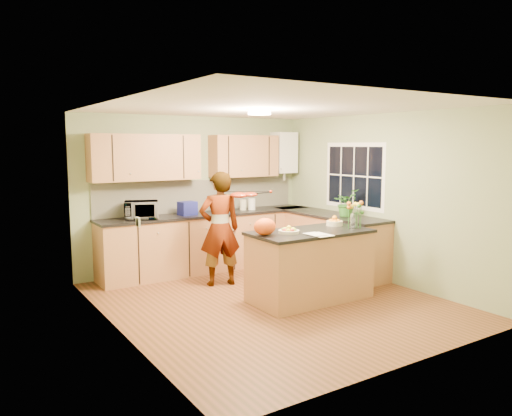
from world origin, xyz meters
TOP-DOWN VIEW (x-y plane):
  - floor at (0.00, 0.00)m, footprint 4.50×4.50m
  - ceiling at (0.00, 0.00)m, footprint 4.00×4.50m
  - wall_back at (0.00, 2.25)m, footprint 4.00×0.02m
  - wall_front at (0.00, -2.25)m, footprint 4.00×0.02m
  - wall_left at (-2.00, 0.00)m, footprint 0.02×4.50m
  - wall_right at (2.00, 0.00)m, footprint 0.02×4.50m
  - back_counter at (0.10, 1.95)m, footprint 3.64×0.62m
  - right_counter at (1.70, 0.85)m, footprint 0.62×2.24m
  - splashback at (0.10, 2.23)m, footprint 3.60×0.02m
  - upper_cabinets at (-0.18, 2.08)m, footprint 3.20×0.34m
  - boiler at (1.70, 2.09)m, footprint 0.40×0.30m
  - window_right at (1.99, 0.60)m, footprint 0.01×1.30m
  - light_switch at (-1.99, -0.60)m, footprint 0.02×0.09m
  - ceiling_lamp at (0.00, 0.30)m, footprint 0.30×0.30m
  - peninsula_island at (0.48, -0.18)m, footprint 1.61×0.82m
  - fruit_dish at (0.13, -0.18)m, footprint 0.27×0.27m
  - orange_bowl at (1.03, -0.03)m, footprint 0.23×0.23m
  - flower_vase at (1.08, -0.36)m, footprint 0.24×0.24m
  - orange_bag at (-0.20, -0.13)m, footprint 0.36×0.34m
  - papers at (0.38, -0.48)m, footprint 0.24×0.32m
  - violinist at (-0.18, 1.07)m, footprint 0.68×0.52m
  - violin at (0.02, 0.85)m, footprint 0.65×0.56m
  - microwave at (-1.05, 1.91)m, footprint 0.57×0.48m
  - blue_box at (-0.29, 1.93)m, footprint 0.29×0.23m
  - kettle at (0.32, 1.92)m, footprint 0.17×0.17m
  - jar_cream at (0.77, 1.99)m, footprint 0.14×0.14m
  - jar_white at (0.92, 1.94)m, footprint 0.13×0.13m
  - potted_plant at (1.70, 0.46)m, footprint 0.47×0.43m

SIDE VIEW (x-z plane):
  - floor at x=0.00m, z-range 0.00..0.00m
  - peninsula_island at x=0.48m, z-range 0.00..0.92m
  - back_counter at x=0.10m, z-range 0.00..0.94m
  - right_counter at x=1.70m, z-range 0.00..0.94m
  - violinist at x=-0.18m, z-range 0.00..1.66m
  - papers at x=0.38m, z-range 0.92..0.93m
  - fruit_dish at x=0.13m, z-range 0.91..1.01m
  - orange_bowl at x=1.03m, z-range 0.91..1.04m
  - jar_cream at x=0.77m, z-range 0.94..1.11m
  - orange_bag at x=-0.20m, z-range 0.92..1.14m
  - jar_white at x=0.92m, z-range 0.94..1.13m
  - blue_box at x=-0.29m, z-range 0.94..1.15m
  - kettle at x=0.32m, z-range 0.91..1.23m
  - microwave at x=-1.05m, z-range 0.94..1.21m
  - potted_plant at x=1.70m, z-range 0.94..1.36m
  - splashback at x=0.10m, z-range 0.94..1.46m
  - flower_vase at x=1.08m, z-range 0.99..1.44m
  - wall_back at x=0.00m, z-range 0.00..2.50m
  - wall_front at x=0.00m, z-range 0.00..2.50m
  - wall_left at x=-2.00m, z-range 0.00..2.50m
  - wall_right at x=2.00m, z-range 0.00..2.50m
  - light_switch at x=-1.99m, z-range 1.26..1.34m
  - violin at x=0.02m, z-range 1.25..1.41m
  - window_right at x=1.99m, z-range 1.02..2.08m
  - upper_cabinets at x=-0.18m, z-range 1.50..2.20m
  - boiler at x=1.70m, z-range 1.47..2.33m
  - ceiling_lamp at x=0.00m, z-range 2.43..2.50m
  - ceiling at x=0.00m, z-range 2.49..2.51m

